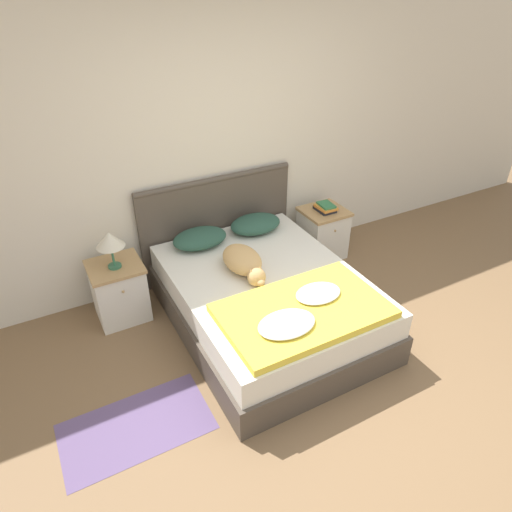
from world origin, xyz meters
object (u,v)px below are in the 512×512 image
(nightstand_right, at_px, (322,233))
(pillow_left, at_px, (200,238))
(pillow_right, at_px, (255,224))
(table_lamp, at_px, (110,241))
(bed, at_px, (267,301))
(book_stack, at_px, (325,208))
(nightstand_left, at_px, (119,291))
(dog, at_px, (244,261))

(nightstand_right, relative_size, pillow_left, 1.07)
(pillow_right, bearing_deg, table_lamp, -177.55)
(bed, bearing_deg, pillow_left, 111.36)
(nightstand_right, distance_m, book_stack, 0.31)
(nightstand_left, relative_size, book_stack, 2.41)
(table_lamp, bearing_deg, dog, -27.55)
(bed, bearing_deg, nightstand_right, 33.19)
(book_stack, bearing_deg, table_lamp, -179.63)
(bed, distance_m, nightstand_right, 1.30)
(bed, bearing_deg, pillow_right, 68.64)
(bed, xyz_separation_m, table_lamp, (-1.09, 0.68, 0.55))
(dog, bearing_deg, pillow_right, 53.60)
(bed, distance_m, table_lamp, 1.40)
(pillow_left, distance_m, pillow_right, 0.58)
(bed, bearing_deg, nightstand_left, 146.81)
(nightstand_right, height_order, pillow_left, pillow_left)
(bed, xyz_separation_m, nightstand_right, (1.09, 0.71, 0.03))
(nightstand_left, height_order, book_stack, book_stack)
(bed, height_order, dog, dog)
(nightstand_left, bearing_deg, pillow_left, 2.27)
(bed, relative_size, pillow_right, 3.82)
(nightstand_right, relative_size, book_stack, 2.41)
(nightstand_left, relative_size, dog, 0.83)
(pillow_right, relative_size, table_lamp, 1.54)
(pillow_right, height_order, book_stack, pillow_right)
(nightstand_left, xyz_separation_m, pillow_left, (0.80, 0.03, 0.30))
(bed, relative_size, pillow_left, 3.82)
(nightstand_left, distance_m, book_stack, 2.19)
(nightstand_left, distance_m, pillow_left, 0.85)
(pillow_left, bearing_deg, pillow_right, 0.00)
(pillow_right, distance_m, book_stack, 0.80)
(pillow_left, distance_m, book_stack, 1.38)
(pillow_right, height_order, table_lamp, table_lamp)
(nightstand_right, xyz_separation_m, book_stack, (-0.00, -0.01, 0.31))
(dog, distance_m, book_stack, 1.31)
(pillow_left, xyz_separation_m, table_lamp, (-0.80, -0.06, 0.23))
(bed, distance_m, pillow_left, 0.86)
(nightstand_left, xyz_separation_m, table_lamp, (-0.00, -0.03, 0.53))
(bed, relative_size, table_lamp, 5.88)
(nightstand_left, bearing_deg, dog, -28.81)
(pillow_left, distance_m, table_lamp, 0.83)
(pillow_right, relative_size, dog, 0.78)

